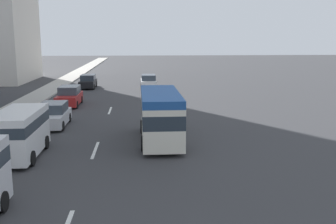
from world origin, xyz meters
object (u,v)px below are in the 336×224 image
Objects in this scene: van_second at (19,131)px; car_seventh at (53,115)px; minibus_third at (160,114)px; car_sixth at (69,96)px; car_fifth at (148,82)px; car_lead at (88,82)px.

van_second reaches higher than car_seventh.
car_sixth is (12.79, 7.31, -0.77)m from minibus_third.
car_fifth is (24.68, -0.02, -0.82)m from minibus_third.
car_fifth is at bearing 160.81° from car_seventh.
car_sixth is at bearing -179.48° from van_second.
car_sixth reaches higher than car_seventh.
car_lead is 0.99× the size of car_fifth.
car_lead is 0.96× the size of car_sixth.
car_lead is 1.04× the size of car_seventh.
minibus_third is at bearing 57.59° from car_seventh.
car_seventh reaches higher than car_lead.
van_second is 1.05× the size of car_sixth.
car_sixth is at bearing 29.75° from minibus_third.
car_seventh is at bearing 178.72° from van_second.
van_second is 1.08× the size of car_fifth.
minibus_third is at bearing 179.95° from car_fifth.
minibus_third reaches higher than car_seventh.
car_sixth is 1.09× the size of car_seventh.
car_sixth reaches higher than car_lead.
car_sixth is at bearing 148.33° from car_fifth.
car_fifth is at bearing 148.33° from car_sixth.
car_sixth is at bearing -177.97° from car_seventh.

